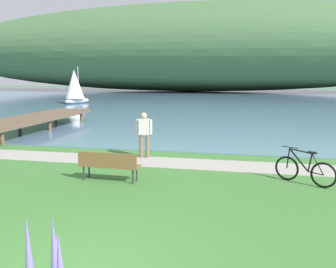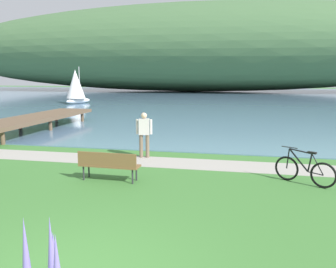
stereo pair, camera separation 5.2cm
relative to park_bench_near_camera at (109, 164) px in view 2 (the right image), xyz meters
name	(u,v)px [view 2 (the right image)]	position (x,y,z in m)	size (l,w,h in m)	color
bay_water	(225,97)	(1.31, 44.19, -0.50)	(180.00, 80.00, 0.04)	#5B7F9E
distant_hillside	(191,48)	(-6.46, 62.16, 8.24)	(116.08, 28.00, 17.45)	#42663D
shoreline_path	(170,163)	(1.31, 2.48, -0.52)	(60.00, 1.50, 0.01)	#A39E93
park_bench_near_camera	(109,164)	(0.00, 0.00, 0.00)	(1.82, 0.54, 0.88)	brown
bicycle_beside_path	(304,170)	(5.54, 0.88, -0.12)	(1.54, 0.98, 1.01)	black
person_at_shoreline	(144,132)	(0.21, 3.07, 0.46)	(0.60, 0.27, 1.71)	#72604C
sailboat_toward_hillside	(76,86)	(-14.29, 26.45, 1.45)	(2.64, 3.62, 4.10)	white
pier_dock	(35,118)	(-7.69, 8.19, 0.17)	(2.40, 10.00, 0.80)	brown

